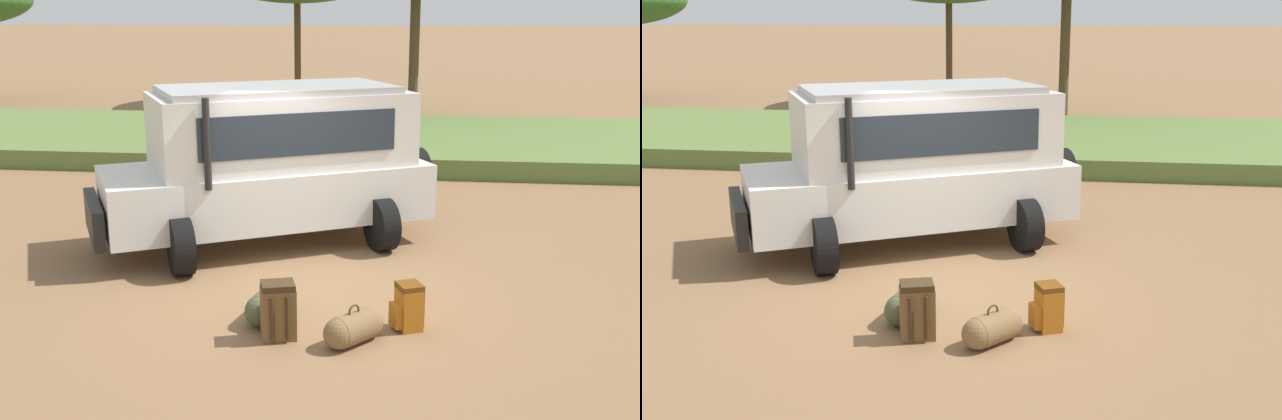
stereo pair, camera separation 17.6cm
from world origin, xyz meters
TOP-DOWN VIEW (x-y plane):
  - ground_plane at (0.00, 0.00)m, footprint 320.00×320.00m
  - grass_bank at (0.00, 10.22)m, footprint 120.00×7.00m
  - safari_vehicle at (-0.79, 1.98)m, footprint 5.33×3.96m
  - backpack_beside_front_wheel at (-0.11, -1.51)m, footprint 0.44×0.45m
  - backpack_cluster_center at (1.32, -1.10)m, footprint 0.41×0.38m
  - duffel_bag_low_black_case at (-0.32, -1.00)m, footprint 0.47×0.85m
  - duffel_bag_soft_canvas at (0.74, -1.55)m, footprint 0.64×0.69m

SIDE VIEW (x-z plane):
  - ground_plane at x=0.00m, z-range 0.00..0.00m
  - duffel_bag_soft_canvas at x=0.74m, z-range -0.05..0.40m
  - duffel_bag_low_black_case at x=-0.32m, z-range -0.05..0.42m
  - grass_bank at x=0.00m, z-range 0.00..0.44m
  - backpack_cluster_center at x=1.32m, z-range -0.01..0.54m
  - backpack_beside_front_wheel at x=-0.11m, z-range -0.01..0.65m
  - safari_vehicle at x=-0.79m, z-range 0.07..2.51m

